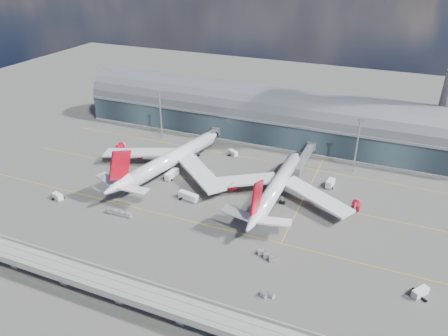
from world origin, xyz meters
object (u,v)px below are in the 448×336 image
at_px(cargo_train_2, 268,295).
at_px(floodlight_mast_right, 357,144).
at_px(floodlight_mast_left, 161,114).
at_px(service_truck_2, 188,196).
at_px(service_truck_3, 420,292).
at_px(service_truck_0, 172,174).
at_px(service_truck_5, 233,153).
at_px(cargo_train_0, 119,213).
at_px(cargo_train_1, 266,256).
at_px(service_truck_4, 330,183).
at_px(service_truck_1, 58,197).
at_px(airliner_left, 168,161).
at_px(airliner_right, 277,187).

bearing_deg(cargo_train_2, floodlight_mast_right, 12.77).
xyz_separation_m(floodlight_mast_left, service_truck_2, (42.22, -51.56, -12.00)).
bearing_deg(service_truck_2, service_truck_3, -93.33).
distance_m(floodlight_mast_left, service_truck_0, 47.79).
bearing_deg(service_truck_5, cargo_train_0, -166.00).
distance_m(cargo_train_0, cargo_train_1, 59.73).
xyz_separation_m(service_truck_4, cargo_train_1, (-10.26, -56.13, -0.78)).
distance_m(service_truck_2, cargo_train_1, 46.54).
relative_size(service_truck_3, cargo_train_2, 1.25).
distance_m(service_truck_0, service_truck_2, 20.70).
relative_size(service_truck_4, cargo_train_1, 0.80).
relative_size(service_truck_2, cargo_train_2, 1.97).
bearing_deg(cargo_train_1, floodlight_mast_left, 24.44).
height_order(service_truck_0, cargo_train_0, service_truck_0).
bearing_deg(service_truck_4, floodlight_mast_right, 75.42).
relative_size(service_truck_4, cargo_train_2, 1.27).
bearing_deg(cargo_train_0, cargo_train_1, -89.84).
distance_m(service_truck_1, service_truck_3, 136.41).
xyz_separation_m(airliner_left, cargo_train_2, (65.02, -56.71, -5.75)).
relative_size(service_truck_5, cargo_train_0, 0.53).
relative_size(airliner_right, service_truck_4, 11.75).
relative_size(floodlight_mast_left, airliner_right, 0.38).
relative_size(airliner_right, service_truck_0, 8.49).
bearing_deg(airliner_left, floodlight_mast_right, 36.06).
bearing_deg(service_truck_3, service_truck_2, -157.99).
relative_size(airliner_right, service_truck_3, 11.95).
relative_size(service_truck_1, service_truck_4, 0.90).
relative_size(floodlight_mast_left, service_truck_2, 2.86).
bearing_deg(airliner_left, floodlight_mast_left, 135.93).
height_order(airliner_right, service_truck_5, airliner_right).
bearing_deg(cargo_train_2, airliner_left, 68.74).
relative_size(floodlight_mast_left, airliner_left, 0.34).
bearing_deg(cargo_train_0, service_truck_2, -40.68).
height_order(service_truck_2, cargo_train_0, service_truck_2).
bearing_deg(service_truck_1, cargo_train_1, -73.83).
relative_size(floodlight_mast_left, service_truck_0, 3.19).
height_order(airliner_right, service_truck_1, airliner_right).
bearing_deg(service_truck_1, floodlight_mast_left, 12.44).
xyz_separation_m(airliner_left, service_truck_5, (19.57, 29.11, -5.19)).
relative_size(service_truck_2, service_truck_4, 1.55).
relative_size(floodlight_mast_right, service_truck_3, 4.50).
xyz_separation_m(floodlight_mast_left, service_truck_1, (-6.62, -72.04, -12.23)).
bearing_deg(service_truck_1, airliner_right, -49.20).
relative_size(service_truck_3, cargo_train_0, 0.53).
relative_size(floodlight_mast_right, service_truck_1, 4.92).
bearing_deg(service_truck_1, service_truck_5, -19.17).
bearing_deg(service_truck_4, cargo_train_1, -94.03).
bearing_deg(service_truck_0, service_truck_5, 67.20).
distance_m(floodlight_mast_right, service_truck_1, 129.26).
xyz_separation_m(service_truck_5, cargo_train_2, (45.45, -85.82, -0.56)).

